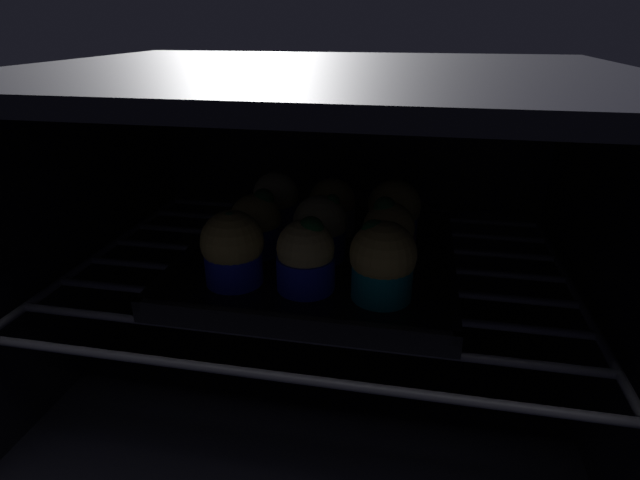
% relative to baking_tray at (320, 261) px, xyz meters
% --- Properties ---
extents(oven_cavity, '(0.59, 0.47, 0.37)m').
position_rel_baking_tray_xyz_m(oven_cavity, '(0.00, 0.04, 0.02)').
color(oven_cavity, black).
rests_on(oven_cavity, ground).
extents(oven_rack, '(0.55, 0.42, 0.01)m').
position_rel_baking_tray_xyz_m(oven_rack, '(0.00, -0.00, -0.01)').
color(oven_rack, '#42424C').
rests_on(oven_rack, oven_cavity).
extents(baking_tray, '(0.29, 0.29, 0.02)m').
position_rel_baking_tray_xyz_m(baking_tray, '(0.00, 0.00, 0.00)').
color(baking_tray, black).
rests_on(baking_tray, oven_rack).
extents(muffin_row0_col0, '(0.06, 0.06, 0.08)m').
position_rel_baking_tray_xyz_m(muffin_row0_col0, '(-0.07, -0.07, 0.04)').
color(muffin_row0_col0, '#1928B7').
rests_on(muffin_row0_col0, baking_tray).
extents(muffin_row0_col1, '(0.06, 0.06, 0.08)m').
position_rel_baking_tray_xyz_m(muffin_row0_col1, '(-0.00, -0.07, 0.04)').
color(muffin_row0_col1, '#1928B7').
rests_on(muffin_row0_col1, baking_tray).
extents(muffin_row0_col2, '(0.06, 0.06, 0.08)m').
position_rel_baking_tray_xyz_m(muffin_row0_col2, '(0.07, -0.08, 0.04)').
color(muffin_row0_col2, '#0C8C84').
rests_on(muffin_row0_col2, baking_tray).
extents(muffin_row1_col0, '(0.06, 0.06, 0.07)m').
position_rel_baking_tray_xyz_m(muffin_row1_col0, '(-0.07, 0.00, 0.04)').
color(muffin_row1_col0, '#1928B7').
rests_on(muffin_row1_col0, baking_tray).
extents(muffin_row1_col1, '(0.06, 0.06, 0.07)m').
position_rel_baking_tray_xyz_m(muffin_row1_col1, '(0.00, -0.00, 0.04)').
color(muffin_row1_col1, '#1928B7').
rests_on(muffin_row1_col1, baking_tray).
extents(muffin_row1_col2, '(0.06, 0.06, 0.08)m').
position_rel_baking_tray_xyz_m(muffin_row1_col2, '(0.07, -0.00, 0.04)').
color(muffin_row1_col2, '#7A238C').
rests_on(muffin_row1_col2, baking_tray).
extents(muffin_row2_col0, '(0.06, 0.06, 0.07)m').
position_rel_baking_tray_xyz_m(muffin_row2_col0, '(-0.07, 0.07, 0.04)').
color(muffin_row2_col0, '#1928B7').
rests_on(muffin_row2_col0, baking_tray).
extents(muffin_row2_col1, '(0.06, 0.06, 0.07)m').
position_rel_baking_tray_xyz_m(muffin_row2_col1, '(-0.00, 0.08, 0.04)').
color(muffin_row2_col1, silver).
rests_on(muffin_row2_col1, baking_tray).
extents(muffin_row2_col2, '(0.06, 0.06, 0.07)m').
position_rel_baking_tray_xyz_m(muffin_row2_col2, '(0.08, 0.07, 0.04)').
color(muffin_row2_col2, '#1928B7').
rests_on(muffin_row2_col2, baking_tray).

